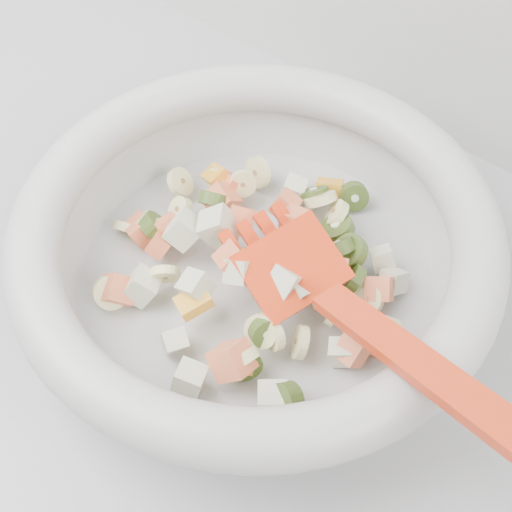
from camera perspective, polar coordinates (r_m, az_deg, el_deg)
The scene contains 2 objects.
counter at distance 0.98m, azimuth -4.10°, elevation -17.24°, with size 2.00×0.60×0.90m, color #9A9A9F.
mixing_bowl at distance 0.53m, azimuth 0.06°, elevation 0.47°, with size 0.46×0.36×0.16m.
Camera 1 is at (0.26, 1.23, 1.37)m, focal length 50.00 mm.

